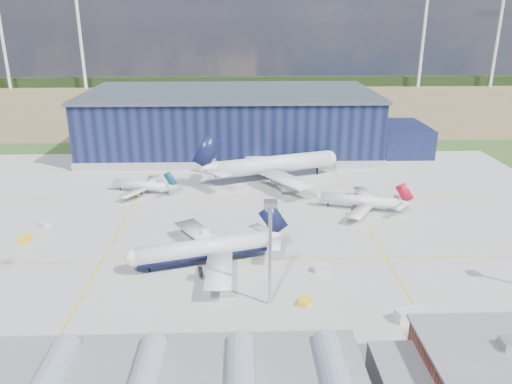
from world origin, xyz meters
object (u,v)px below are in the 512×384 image
Objects in this scene: airliner_red at (359,195)px; gse_tug_b at (305,302)px; gse_van_a at (409,315)px; gse_van_c at (325,269)px; airliner_widebody at (274,156)px; gse_tug_c at (167,187)px; hangar at (237,124)px; airliner_regional at (140,181)px; airstair at (206,240)px; gse_cart_b at (45,224)px; car_a at (247,358)px; gse_tug_a at (26,239)px; light_mast_center at (270,237)px; airliner_navy at (202,239)px; car_b at (385,355)px.

gse_tug_b is at bearing 83.30° from airliner_red.
gse_van_c is (-13.55, 19.64, -0.18)m from gse_van_a.
airliner_widebody reaches higher than gse_tug_c.
hangar is at bearing -45.68° from airliner_red.
airliner_regional is 9.61m from gse_tug_c.
airstair is (-7.72, -96.44, -9.96)m from hangar.
gse_cart_b is 0.83× the size of car_a.
gse_tug_a is 1.15× the size of gse_tug_b.
gse_van_c is at bearing -30.36° from airstair.
gse_cart_b reaches higher than gse_tug_c.
airliner_regional is (-69.90, 18.00, -0.79)m from airliner_red.
light_mast_center reaches higher than gse_tug_c.
airliner_navy reaches higher than gse_tug_c.
car_a is at bearing -69.45° from gse_tug_c.
airstair is at bearing 75.40° from gse_van_c.
airliner_regional is at bearing -0.07° from car_a.
car_b is (34.28, -36.00, -6.02)m from airliner_navy.
gse_tug_c reaches higher than car_a.
airliner_navy is 10.56× the size of car_a.
car_a is (-35.34, -70.00, -4.22)m from airliner_red.
light_mast_center is 61.12m from airliner_red.
hangar is 5.78× the size of airliner_regional.
airliner_navy is 1.36× the size of airliner_red.
gse_cart_b is at bearing 178.91° from gse_tug_b.
light_mast_center is 76.12m from gse_cart_b.
gse_van_c is (75.26, -29.14, 0.35)m from gse_cart_b.
airliner_widebody is 91.64m from gse_van_a.
gse_van_c reaches higher than car_b.
airliner_red is at bearing 22.25° from gse_tug_a.
gse_tug_b is 0.58× the size of airstair.
hangar is 136.21m from gse_van_a.
gse_van_a is (42.24, -24.58, -5.43)m from airliner_navy.
gse_tug_b is at bearing 41.16° from car_b.
gse_tug_b is at bearing -14.56° from gse_tug_a.
airstair is at bearing 158.32° from gse_tug_b.
gse_cart_b is at bearing 45.78° from gse_van_a.
gse_cart_b is at bearing -128.94° from gse_tug_c.
hangar reaches higher than car_a.
airliner_widebody reaches higher than gse_van_a.
car_a is at bearing -30.54° from gse_tug_a.
gse_tug_b is 0.97× the size of gse_tug_c.
airstair is (46.70, -13.84, 0.96)m from gse_cart_b.
hangar reaches higher than gse_van_a.
car_a is 24.24m from car_b.
gse_tug_c is (-31.52, 74.02, -14.76)m from light_mast_center.
gse_van_a is 23.86m from gse_van_c.
gse_tug_a is 1.12× the size of gse_tug_c.
gse_tug_b is 14.87m from gse_van_c.
hangar is 99.52m from gse_cart_b.
airstair is at bearing -62.58° from gse_cart_b.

